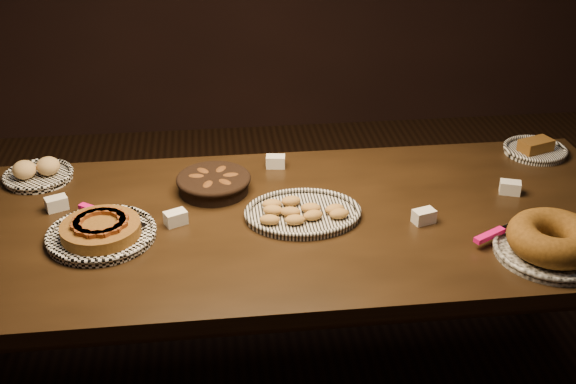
{
  "coord_description": "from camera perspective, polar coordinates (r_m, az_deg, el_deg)",
  "views": [
    {
      "loc": [
        -0.23,
        -2.03,
        1.96
      ],
      "look_at": [
        0.02,
        0.05,
        0.82
      ],
      "focal_mm": 45.0,
      "sensor_mm": 36.0,
      "label": 1
    }
  ],
  "objects": [
    {
      "name": "bundt_cake_plate",
      "position": [
        2.3,
        20.15,
        -3.71
      ],
      "size": [
        0.39,
        0.37,
        0.11
      ],
      "rotation": [
        0.0,
        0.0,
        0.24
      ],
      "color": "black",
      "rests_on": "buffet_table"
    },
    {
      "name": "croissant_basket",
      "position": [
        2.53,
        -5.89,
        0.79
      ],
      "size": [
        0.26,
        0.26,
        0.07
      ],
      "rotation": [
        0.0,
        0.0,
        0.0
      ],
      "color": "black",
      "rests_on": "buffet_table"
    },
    {
      "name": "loaf_plate",
      "position": [
        2.96,
        18.95,
        3.23
      ],
      "size": [
        0.24,
        0.24,
        0.06
      ],
      "rotation": [
        0.0,
        0.0,
        0.34
      ],
      "color": "black",
      "rests_on": "buffet_table"
    },
    {
      "name": "buffet_table",
      "position": [
        2.41,
        -0.22,
        -3.59
      ],
      "size": [
        2.4,
        1.0,
        0.75
      ],
      "color": "black",
      "rests_on": "ground"
    },
    {
      "name": "bread_roll_plate",
      "position": [
        2.76,
        -19.18,
        1.44
      ],
      "size": [
        0.25,
        0.25,
        0.08
      ],
      "rotation": [
        0.0,
        0.0,
        -0.05
      ],
      "color": "white",
      "rests_on": "buffet_table"
    },
    {
      "name": "tent_cards",
      "position": [
        2.45,
        0.14,
        -0.33
      ],
      "size": [
        1.63,
        0.52,
        0.04
      ],
      "color": "white",
      "rests_on": "buffet_table"
    },
    {
      "name": "madeleine_platter",
      "position": [
        2.37,
        1.1,
        -1.64
      ],
      "size": [
        0.38,
        0.31,
        0.04
      ],
      "rotation": [
        0.0,
        0.0,
        0.42
      ],
      "color": "black",
      "rests_on": "buffet_table"
    },
    {
      "name": "apple_tart_plate",
      "position": [
        2.33,
        -14.56,
        -3.03
      ],
      "size": [
        0.34,
        0.35,
        0.06
      ],
      "rotation": [
        0.0,
        0.0,
        0.25
      ],
      "color": "white",
      "rests_on": "buffet_table"
    }
  ]
}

